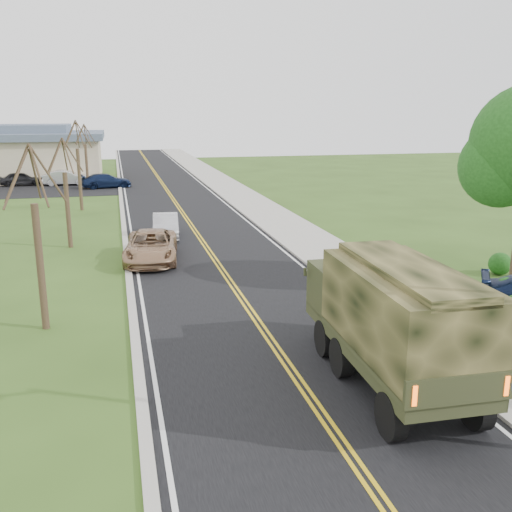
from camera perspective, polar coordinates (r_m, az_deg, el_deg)
name	(u,v)px	position (r m, az deg, el deg)	size (l,w,h in m)	color
ground	(366,479)	(12.25, 10.94, -21.08)	(160.00, 160.00, 0.00)	#2F4918
road	(170,195)	(49.69, -8.56, 6.02)	(8.00, 120.00, 0.01)	black
curb_right	(218,193)	(50.22, -3.82, 6.30)	(0.30, 120.00, 0.12)	#9E998E
sidewalk_right	(238,193)	(50.55, -1.85, 6.37)	(3.20, 120.00, 0.10)	#9E998E
curb_left	(121,196)	(49.48, -13.37, 5.81)	(0.30, 120.00, 0.10)	#9E998E
bare_tree_a	(39,252)	(19.66, -20.89, 0.37)	(1.93, 2.26, 6.08)	#38281C
bare_tree_b	(67,201)	(31.43, -18.38, 5.24)	(1.83, 2.14, 5.73)	#38281C
bare_tree_c	(79,172)	(43.28, -17.28, 8.03)	(2.04, 2.39, 6.42)	#38281C
bare_tree_d	(86,161)	(55.23, -16.60, 9.07)	(1.88, 2.20, 5.91)	#38281C
commercial_building	(1,154)	(66.12, -24.13, 9.32)	(25.50, 21.50, 5.65)	tan
military_truck	(393,314)	(15.07, 13.51, -5.71)	(2.63, 7.04, 3.47)	black
suv_champagne	(151,246)	(27.81, -10.45, 0.95)	(2.41, 5.23, 1.45)	#A07B5A
sedan_silver	(166,226)	(32.99, -9.02, 3.00)	(1.41, 4.04, 1.33)	#B1B1B6
lot_car_dark	(22,179)	(59.99, -22.39, 7.16)	(1.59, 3.95, 1.35)	black
lot_car_silver	(66,178)	(58.78, -18.42, 7.44)	(1.55, 4.45, 1.46)	#BABABF
lot_car_navy	(106,181)	(55.71, -14.76, 7.29)	(1.88, 4.62, 1.34)	#0F1A38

